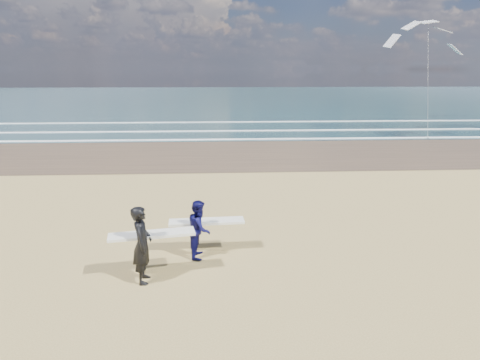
{
  "coord_description": "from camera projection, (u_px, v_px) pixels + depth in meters",
  "views": [
    {
      "loc": [
        1.64,
        -9.74,
        5.27
      ],
      "look_at": [
        2.53,
        6.0,
        1.18
      ],
      "focal_mm": 32.0,
      "sensor_mm": 36.0,
      "label": 1
    }
  ],
  "objects": [
    {
      "name": "surfer_far",
      "position": [
        200.0,
        228.0,
        12.25
      ],
      "size": [
        2.23,
        1.1,
        1.69
      ],
      "color": "#0C0B42",
      "rests_on": "ground"
    },
    {
      "name": "surfer_near",
      "position": [
        143.0,
        244.0,
        10.75
      ],
      "size": [
        2.26,
        1.17,
        2.01
      ],
      "color": "black",
      "rests_on": "ground"
    },
    {
      "name": "ocean",
      "position": [
        312.0,
        98.0,
        81.31
      ],
      "size": [
        220.0,
        100.0,
        0.02
      ],
      "primitive_type": "cube",
      "color": "#1C3A3D",
      "rests_on": "ground"
    },
    {
      "name": "kite_1",
      "position": [
        428.0,
        60.0,
        34.54
      ],
      "size": [
        6.51,
        4.82,
        10.31
      ],
      "color": "slate",
      "rests_on": "ground"
    },
    {
      "name": "foam_breakers",
      "position": [
        418.0,
        128.0,
        38.88
      ],
      "size": [
        220.0,
        11.7,
        0.05
      ],
      "color": "white",
      "rests_on": "ground"
    }
  ]
}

